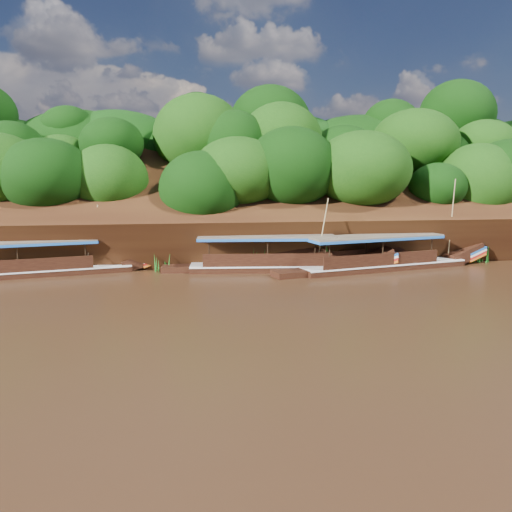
{
  "coord_description": "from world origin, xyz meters",
  "views": [
    {
      "loc": [
        -4.33,
        -28.81,
        7.21
      ],
      "look_at": [
        0.75,
        7.0,
        1.36
      ],
      "focal_mm": 35.0,
      "sensor_mm": 36.0,
      "label": 1
    }
  ],
  "objects": [
    {
      "name": "ground",
      "position": [
        0.0,
        0.0,
        0.0
      ],
      "size": [
        160.0,
        160.0,
        0.0
      ],
      "primitive_type": "plane",
      "color": "black",
      "rests_on": "ground"
    },
    {
      "name": "riverbank",
      "position": [
        -0.01,
        22.73,
        1.89
      ],
      "size": [
        120.0,
        30.06,
        19.4
      ],
      "color": "black",
      "rests_on": "ground"
    },
    {
      "name": "boat_0",
      "position": [
        11.66,
        7.76,
        0.61
      ],
      "size": [
        16.56,
        5.9,
        7.45
      ],
      "rotation": [
        0.0,
        0.0,
        0.23
      ],
      "color": "black",
      "rests_on": "ground"
    },
    {
      "name": "boat_1",
      "position": [
        3.38,
        8.13,
        0.61
      ],
      "size": [
        15.87,
        3.79,
        6.08
      ],
      "rotation": [
        0.0,
        0.0,
        -0.09
      ],
      "color": "black",
      "rests_on": "ground"
    },
    {
      "name": "boat_2",
      "position": [
        -14.6,
        8.95,
        0.58
      ],
      "size": [
        16.47,
        5.65,
        5.51
      ],
      "rotation": [
        0.0,
        0.0,
        0.22
      ],
      "color": "black",
      "rests_on": "ground"
    },
    {
      "name": "reeds",
      "position": [
        -2.71,
        9.49,
        0.88
      ],
      "size": [
        49.52,
        2.15,
        1.97
      ],
      "color": "#1C681A",
      "rests_on": "ground"
    }
  ]
}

